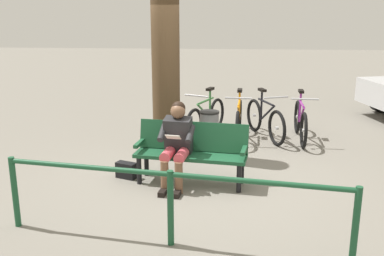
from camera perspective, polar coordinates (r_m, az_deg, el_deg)
ground_plane at (r=6.73m, az=1.45°, el=-6.57°), size 40.00×40.00×0.00m
bench at (r=6.52m, az=-0.03°, el=-2.58°), size 1.65×0.71×0.87m
person_reading at (r=6.36m, az=-1.94°, el=-1.56°), size 0.53×0.80×1.20m
handbag at (r=6.84m, az=-8.29°, el=-5.29°), size 0.33×0.24×0.24m
tree_trunk at (r=7.57m, az=-3.34°, el=8.88°), size 0.47×0.47×3.32m
litter_bin at (r=7.80m, az=2.18°, el=-0.55°), size 0.34×0.34×0.75m
bicycle_red at (r=8.81m, az=13.50°, el=0.79°), size 0.48×1.68×0.94m
bicycle_silver at (r=8.81m, az=9.18°, el=1.02°), size 0.69×1.60×0.94m
bicycle_orange at (r=8.69m, az=5.90°, el=0.95°), size 0.48×1.68×0.94m
bicycle_purple at (r=8.82m, az=1.75°, el=1.23°), size 0.75×1.57×0.94m
railing_fence at (r=4.79m, az=-2.75°, el=-8.07°), size 3.74×0.66×0.85m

